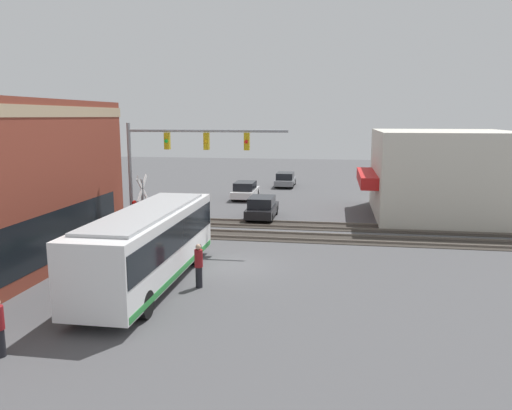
% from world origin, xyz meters
% --- Properties ---
extents(ground_plane, '(120.00, 120.00, 0.00)m').
position_xyz_m(ground_plane, '(0.00, 0.00, 0.00)').
color(ground_plane, '#4C4C4F').
extents(shop_building, '(10.28, 10.17, 5.94)m').
position_xyz_m(shop_building, '(13.93, -11.95, 2.97)').
color(shop_building, beige).
rests_on(shop_building, ground).
extents(city_bus, '(10.42, 2.59, 3.17)m').
position_xyz_m(city_bus, '(-3.14, 2.80, 1.75)').
color(city_bus, white).
rests_on(city_bus, ground).
extents(traffic_signal_gantry, '(0.42, 8.77, 6.56)m').
position_xyz_m(traffic_signal_gantry, '(3.70, 3.64, 4.94)').
color(traffic_signal_gantry, gray).
rests_on(traffic_signal_gantry, ground).
extents(crossing_signal, '(1.41, 1.18, 3.81)m').
position_xyz_m(crossing_signal, '(3.11, 5.53, 2.30)').
color(crossing_signal, gray).
rests_on(crossing_signal, ground).
extents(rail_track_near, '(2.60, 60.00, 0.15)m').
position_xyz_m(rail_track_near, '(6.00, 0.00, 0.03)').
color(rail_track_near, '#332D28').
rests_on(rail_track_near, ground).
extents(rail_track_far, '(2.60, 60.00, 0.15)m').
position_xyz_m(rail_track_far, '(9.20, 0.00, 0.03)').
color(rail_track_far, '#332D28').
rests_on(rail_track_far, ground).
extents(parked_car_black, '(4.37, 1.82, 1.51)m').
position_xyz_m(parked_car_black, '(11.18, 0.20, 0.70)').
color(parked_car_black, black).
rests_on(parked_car_black, ground).
extents(parked_car_white, '(4.38, 1.82, 1.47)m').
position_xyz_m(parked_car_white, '(19.10, 2.80, 0.68)').
color(parked_car_white, silver).
rests_on(parked_car_white, ground).
extents(parked_car_grey, '(4.29, 1.82, 1.42)m').
position_xyz_m(parked_car_grey, '(27.11, 0.20, 0.66)').
color(parked_car_grey, slate).
rests_on(parked_car_grey, ground).
extents(pedestrian_near_bus, '(0.34, 0.34, 1.83)m').
position_xyz_m(pedestrian_near_bus, '(-3.16, 0.69, 0.94)').
color(pedestrian_near_bus, black).
rests_on(pedestrian_near_bus, ground).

